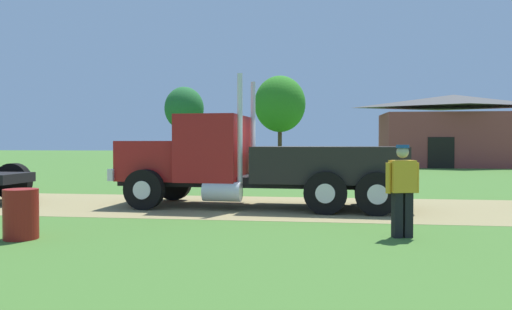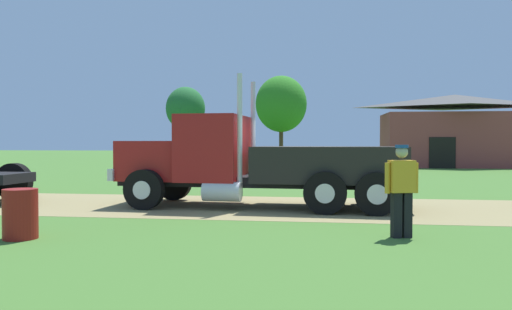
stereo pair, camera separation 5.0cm
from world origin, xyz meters
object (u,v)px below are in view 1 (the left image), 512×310
object	(u,v)px
truck_foreground_white	(256,163)
steel_barrel	(21,214)
visitor_standing_near	(402,186)
shed_building	(453,132)

from	to	relation	value
truck_foreground_white	steel_barrel	bearing A→B (deg)	-125.09
visitor_standing_near	shed_building	bearing A→B (deg)	74.62
truck_foreground_white	visitor_standing_near	world-z (taller)	truck_foreground_white
visitor_standing_near	steel_barrel	distance (m)	7.13
truck_foreground_white	visitor_standing_near	distance (m)	5.30
visitor_standing_near	shed_building	xyz separation A→B (m)	(8.08, 29.36, 1.63)
visitor_standing_near	steel_barrel	xyz separation A→B (m)	(-7.02, -1.12, -0.50)
visitor_standing_near	steel_barrel	bearing A→B (deg)	-170.90
steel_barrel	visitor_standing_near	bearing A→B (deg)	9.10
truck_foreground_white	shed_building	bearing A→B (deg)	65.66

